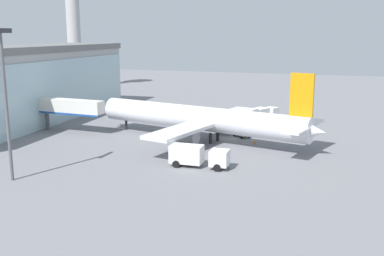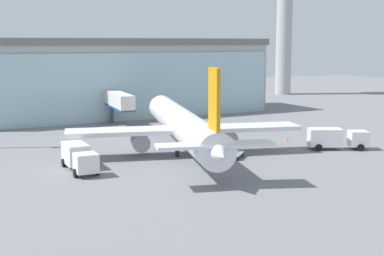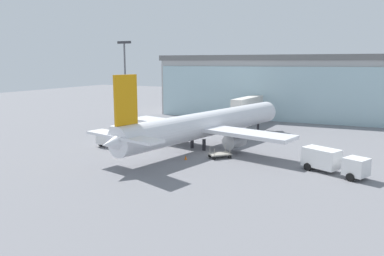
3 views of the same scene
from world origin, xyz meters
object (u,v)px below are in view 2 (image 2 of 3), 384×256
at_px(airplane, 183,125).
at_px(safety_cone_nose, 219,164).
at_px(fuel_truck, 336,138).
at_px(safety_cone_wingtip, 287,140).
at_px(control_tower, 285,13).
at_px(baggage_cart, 235,154).
at_px(jet_bridge, 118,101).
at_px(catering_truck, 79,157).

bearing_deg(airplane, safety_cone_nose, -162.38).
bearing_deg(fuel_truck, safety_cone_wingtip, 136.42).
height_order(control_tower, safety_cone_wingtip, control_tower).
bearing_deg(fuel_truck, safety_cone_nose, -149.31).
distance_m(airplane, safety_cone_wingtip, 15.87).
bearing_deg(control_tower, baggage_cart, -128.13).
xyz_separation_m(jet_bridge, safety_cone_nose, (1.81, -31.08, -3.82)).
xyz_separation_m(jet_bridge, airplane, (1.15, -23.02, -0.71)).
bearing_deg(fuel_truck, control_tower, 85.18).
height_order(jet_bridge, airplane, airplane).
distance_m(control_tower, safety_cone_wingtip, 71.43).
xyz_separation_m(control_tower, airplane, (-53.49, -57.48, -17.32)).
xyz_separation_m(jet_bridge, catering_truck, (-12.44, -26.72, -2.63)).
height_order(control_tower, fuel_truck, control_tower).
xyz_separation_m(airplane, fuel_truck, (18.24, -6.06, -1.92)).
relative_size(airplane, baggage_cart, 12.23).
distance_m(catering_truck, baggage_cart, 17.94).
height_order(airplane, catering_truck, airplane).
distance_m(fuel_truck, baggage_cart, 14.04).
relative_size(control_tower, baggage_cart, 10.84).
distance_m(jet_bridge, safety_cone_wingtip, 28.29).
distance_m(jet_bridge, airplane, 23.06).
relative_size(catering_truck, baggage_cart, 2.35).
distance_m(control_tower, airplane, 80.41).
xyz_separation_m(airplane, catering_truck, (-13.59, -3.70, -1.92)).
relative_size(catering_truck, safety_cone_wingtip, 13.37).
distance_m(jet_bridge, fuel_truck, 35.05).
xyz_separation_m(catering_truck, fuel_truck, (31.83, -2.36, 0.00)).
height_order(control_tower, safety_cone_nose, control_tower).
relative_size(airplane, fuel_truck, 5.07).
relative_size(airplane, safety_cone_nose, 69.71).
bearing_deg(control_tower, jet_bridge, -147.76).
distance_m(airplane, baggage_cart, 7.34).
bearing_deg(fuel_truck, catering_truck, -160.04).
xyz_separation_m(baggage_cart, safety_cone_nose, (-3.60, -2.83, -0.23)).
xyz_separation_m(baggage_cart, safety_cone_wingtip, (11.30, 5.74, -0.23)).
distance_m(control_tower, safety_cone_nose, 86.63).
xyz_separation_m(fuel_truck, safety_cone_wingtip, (-2.68, 6.57, -1.19)).
bearing_deg(baggage_cart, fuel_truck, -50.11).
bearing_deg(fuel_truck, airplane, -174.18).
height_order(jet_bridge, baggage_cart, jet_bridge).
height_order(catering_truck, fuel_truck, same).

